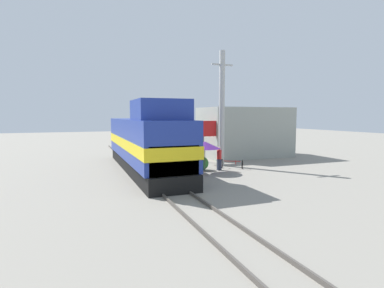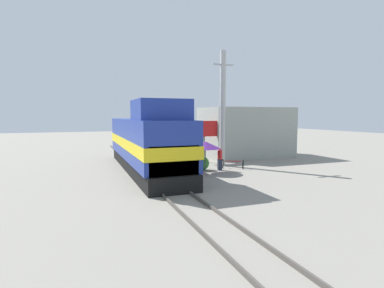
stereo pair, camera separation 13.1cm
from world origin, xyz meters
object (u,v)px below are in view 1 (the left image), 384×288
vendor_umbrella (205,145)px  person_bystander (219,158)px  billboard_sign (203,131)px  locomotive (146,143)px  bicycle (232,164)px  utility_pole (222,108)px

vendor_umbrella → person_bystander: 1.66m
vendor_umbrella → billboard_sign: (1.72, 4.30, 0.75)m
locomotive → person_bystander: 5.42m
billboard_sign → person_bystander: bearing=-96.2°
billboard_sign → bicycle: 4.41m
locomotive → person_bystander: size_ratio=8.81×
billboard_sign → person_bystander: billboard_sign is taller
locomotive → billboard_sign: size_ratio=4.27×
vendor_umbrella → billboard_sign: billboard_sign is taller
person_bystander → bicycle: person_bystander is taller
utility_pole → billboard_sign: bearing=106.4°
bicycle → locomotive: bearing=115.0°
person_bystander → bicycle: size_ratio=1.02×
utility_pole → vendor_umbrella: utility_pole is taller
locomotive → bicycle: locomotive is taller
utility_pole → vendor_umbrella: (-2.36, -2.11, -2.62)m
billboard_sign → person_bystander: size_ratio=2.06×
bicycle → billboard_sign: bearing=48.5°
bicycle → vendor_umbrella: bearing=140.1°
person_bystander → utility_pole: bearing=58.9°
locomotive → bicycle: size_ratio=8.95×
locomotive → utility_pole: size_ratio=1.68×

